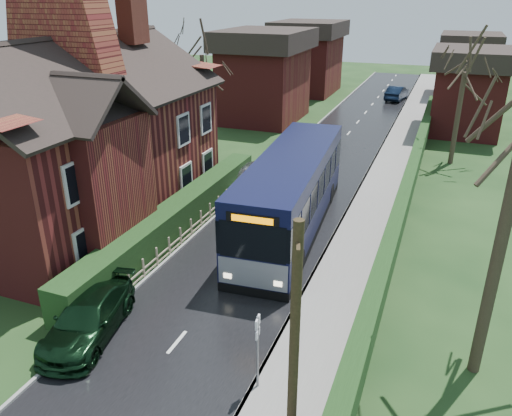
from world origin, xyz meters
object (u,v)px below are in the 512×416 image
at_px(bus, 291,194).
at_px(bus_stop_sign, 258,343).
at_px(car_green, 88,318).
at_px(telegraph_pole, 294,355).
at_px(brick_house, 78,135).
at_px(car_silver, 251,177).

xyz_separation_m(bus, bus_stop_sign, (2.30, -10.37, -0.18)).
bearing_deg(car_green, telegraph_pole, -29.02).
height_order(brick_house, bus, brick_house).
height_order(brick_house, car_green, brick_house).
bearing_deg(brick_house, bus_stop_sign, -33.09).
xyz_separation_m(brick_house, car_green, (5.83, -7.42, -3.71)).
bearing_deg(bus, bus_stop_sign, -81.69).
bearing_deg(bus_stop_sign, car_green, 169.35).
xyz_separation_m(car_silver, car_green, (-0.10, -14.24, -0.08)).
height_order(car_silver, telegraph_pole, telegraph_pole).
xyz_separation_m(car_silver, telegraph_pole, (7.60, -16.60, 2.55)).
distance_m(car_silver, car_green, 14.24).
relative_size(bus, car_green, 2.71).
relative_size(car_silver, telegraph_pole, 0.67).
bearing_deg(telegraph_pole, car_green, 145.97).
bearing_deg(brick_house, car_green, -51.81).
relative_size(car_silver, bus_stop_sign, 1.74).
xyz_separation_m(bus, car_green, (-3.80, -10.01, -1.18)).
bearing_deg(telegraph_pole, bus, 90.47).
distance_m(car_silver, bus_stop_sign, 15.81).
bearing_deg(car_green, bus_stop_sign, -15.36).
relative_size(brick_house, telegraph_pole, 2.24).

